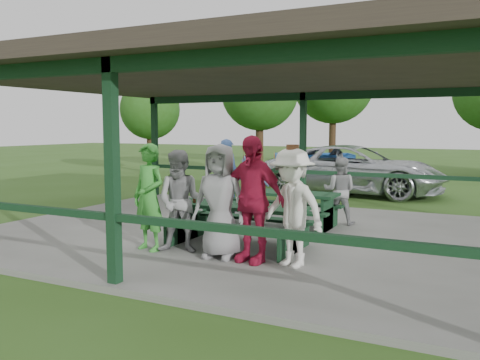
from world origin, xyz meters
The scene contains 19 objects.
ground centered at (0.00, 0.00, 0.00)m, with size 90.00×90.00×0.00m, color #32561B.
concrete_slab centered at (0.00, 0.00, 0.05)m, with size 10.00×8.00×0.10m, color slate.
pavilion_structure centered at (0.00, 0.00, 3.17)m, with size 10.60×8.60×3.24m.
picnic_table_near centered at (0.56, -1.20, 0.57)m, with size 2.48×1.39×0.75m.
picnic_table_far centered at (0.34, 0.80, 0.58)m, with size 2.84×1.39×0.75m.
table_setting centered at (0.45, -1.16, 0.88)m, with size 2.46×0.45×0.10m.
contestant_green centered at (-0.68, -2.09, 1.01)m, with size 0.67×0.44×1.82m, color green.
contestant_grey_left centered at (-0.11, -1.97, 0.96)m, with size 0.84×0.65×1.72m, color gray.
contestant_grey_mid centered at (0.64, -2.00, 1.02)m, with size 0.90×0.58×1.84m, color gray.
contestant_red centered at (1.20, -2.00, 1.09)m, with size 1.16×0.48×1.98m, color #B0183B.
contestant_white_fedora centered at (1.85, -1.96, 1.00)m, with size 1.31×1.01×1.84m.
spectator_lblue centered at (-0.59, 1.74, 0.84)m, with size 1.36×0.43×1.47m, color #97B6E9.
spectator_blue centered at (-1.46, 2.24, 1.00)m, with size 0.66×0.43×1.80m, color #3E5DA1.
spectator_grey centered at (1.59, 1.67, 0.83)m, with size 0.71×0.55×1.46m, color gray.
pickup_truck centered at (0.53, 7.46, 0.80)m, with size 2.66×5.77×1.60m, color silver.
farm_trailer centered at (-1.28, 8.67, 0.65)m, with size 3.73×2.50×1.32m.
tree_far_left centered at (-5.24, 12.69, 3.80)m, with size 3.59×3.59×5.61m.
tree_left centered at (-3.06, 17.22, 4.44)m, with size 4.20×4.20×6.56m.
tree_edge_left centered at (-10.22, 10.96, 3.00)m, with size 2.85×2.85×4.45m.
Camera 1 is at (4.49, -9.06, 2.20)m, focal length 38.00 mm.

